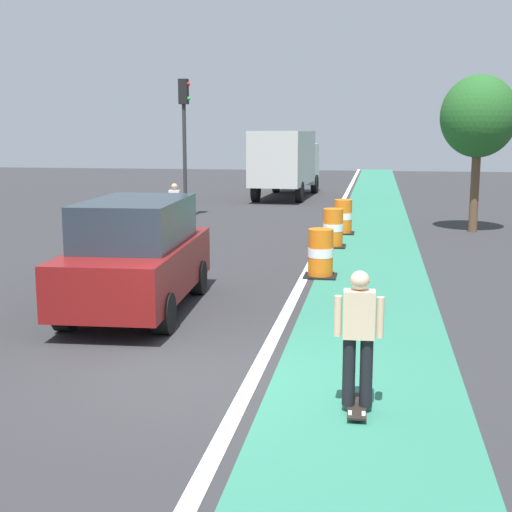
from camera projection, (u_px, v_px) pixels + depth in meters
ground_plane at (187, 375)px, 9.54m from camera, size 100.00×100.00×0.00m
bike_lane_strip at (373, 243)px, 20.79m from camera, size 2.50×80.00×0.01m
lane_divider_stripe at (322, 241)px, 21.04m from camera, size 0.20×80.00×0.01m
skateboarder_on_lane at (358, 337)px, 8.15m from camera, size 0.57×0.81×1.69m
parked_suv_nearest at (137, 255)px, 12.79m from camera, size 2.12×4.70×2.04m
traffic_barrel_front at (321, 254)px, 15.85m from camera, size 0.73×0.73×1.09m
traffic_barrel_mid at (333, 228)px, 19.94m from camera, size 0.73×0.73×1.09m
traffic_barrel_back at (343, 217)px, 22.53m from camera, size 0.73×0.73×1.09m
delivery_truck_down_block at (286, 160)px, 34.38m from camera, size 2.66×7.70×3.23m
traffic_light_corner at (184, 124)px, 25.92m from camera, size 0.41×0.32×5.10m
pedestrian_crossing at (175, 207)px, 22.42m from camera, size 0.34×0.20×1.61m
street_tree_sidewalk at (479, 117)px, 22.40m from camera, size 2.40×2.40×5.00m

